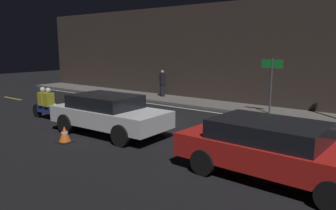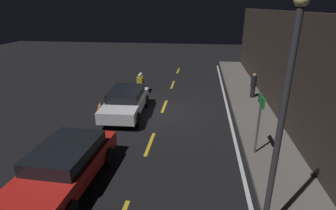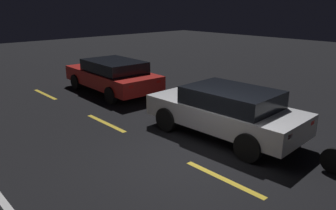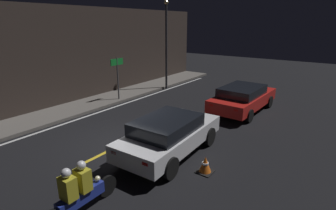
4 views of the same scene
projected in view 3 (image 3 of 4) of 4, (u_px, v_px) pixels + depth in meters
ground_plane at (189, 162)px, 7.49m from camera, size 56.00×56.00×0.00m
lane_dash_c at (223, 179)px, 6.79m from camera, size 2.00×0.14×0.01m
lane_dash_d at (106, 123)px, 9.96m from camera, size 2.00×0.14×0.01m
lane_dash_e at (45, 94)px, 13.12m from camera, size 2.00×0.14×0.01m
sedan_white at (226, 110)px, 8.79m from camera, size 4.36×2.08×1.36m
taxi_red at (112, 75)px, 13.24m from camera, size 4.64×2.14×1.33m
traffic_cone_near at (267, 117)px, 9.73m from camera, size 0.48×0.48×0.52m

